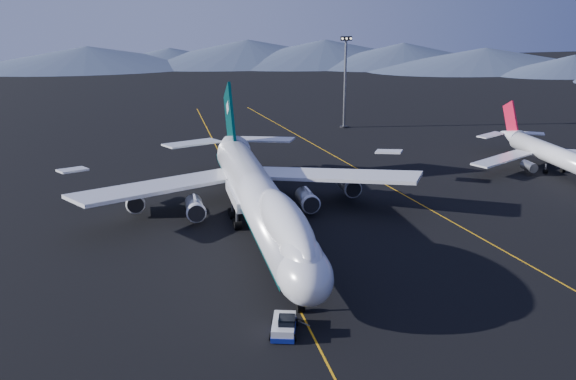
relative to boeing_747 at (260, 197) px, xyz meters
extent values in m
plane|color=black|center=(0.00, -0.03, -5.81)|extent=(500.00, 500.00, 0.00)
cube|color=orange|center=(0.00, -0.03, -5.80)|extent=(0.25, 220.00, 0.01)
cube|color=orange|center=(30.00, 9.97, -5.80)|extent=(28.08, 198.09, 0.01)
cone|color=#46536C|center=(-40.81, 231.40, 0.19)|extent=(100.00, 100.00, 12.00)
cone|color=#46536C|center=(36.76, 232.07, 0.19)|extent=(100.00, 100.00, 12.00)
cone|color=#46536C|center=(110.33, 207.46, 0.19)|extent=(100.00, 100.00, 12.00)
cone|color=#46536C|center=(171.87, 160.24, 0.19)|extent=(100.00, 100.00, 12.00)
cylinder|color=silver|center=(0.00, -0.03, -0.21)|extent=(6.50, 56.00, 6.50)
ellipsoid|color=silver|center=(0.00, -28.03, -0.21)|extent=(6.50, 10.40, 6.50)
ellipsoid|color=silver|center=(0.00, -18.53, 2.29)|extent=(5.13, 25.16, 5.85)
cube|color=black|center=(0.00, -30.03, 0.99)|extent=(3.60, 1.61, 1.29)
cone|color=silver|center=(0.00, 32.97, 0.59)|extent=(6.50, 12.00, 6.50)
cube|color=#033636|center=(0.00, 0.97, -1.11)|extent=(6.24, 60.00, 1.10)
cube|color=silver|center=(0.00, 5.47, -1.31)|extent=(7.50, 13.00, 1.60)
cube|color=silver|center=(-14.50, 11.47, -0.61)|extent=(30.62, 23.28, 2.83)
cube|color=silver|center=(14.50, 11.47, -0.61)|extent=(30.62, 23.28, 2.83)
cylinder|color=slate|center=(-9.50, 7.47, -3.41)|extent=(2.90, 5.50, 2.90)
cylinder|color=slate|center=(-19.00, 13.97, -3.41)|extent=(2.90, 5.50, 2.90)
cylinder|color=slate|center=(9.50, 7.47, -3.41)|extent=(2.90, 5.50, 2.90)
cylinder|color=slate|center=(19.00, 13.97, -3.41)|extent=(2.90, 5.50, 2.90)
cube|color=#033636|center=(0.00, 31.97, 5.59)|extent=(0.55, 14.11, 15.94)
cube|color=silver|center=(-7.50, 34.47, 0.99)|extent=(12.39, 9.47, 0.98)
cube|color=silver|center=(7.50, 34.47, 0.99)|extent=(12.39, 9.47, 0.98)
cylinder|color=black|center=(0.00, -26.53, -5.26)|extent=(0.90, 1.10, 1.10)
cube|color=silver|center=(-3.00, -30.82, -4.97)|extent=(3.77, 5.46, 1.24)
cube|color=navy|center=(-3.00, -30.82, -5.42)|extent=(3.94, 5.70, 0.56)
cube|color=black|center=(-3.00, -30.82, -4.07)|extent=(2.24, 2.24, 1.01)
cylinder|color=silver|center=(65.80, 17.59, -2.10)|extent=(3.92, 33.02, 3.92)
cone|color=silver|center=(65.80, 37.20, -1.69)|extent=(3.92, 7.22, 3.92)
cube|color=silver|center=(55.48, 22.75, -2.93)|extent=(17.33, 11.70, 0.36)
cylinder|color=slate|center=(60.13, 20.17, -4.16)|extent=(1.96, 3.61, 1.96)
cube|color=red|center=(65.80, 37.71, 2.23)|extent=(0.36, 7.04, 8.31)
cylinder|color=black|center=(36.93, 72.75, -5.63)|extent=(2.27, 2.27, 0.38)
cylinder|color=slate|center=(36.93, 72.75, 6.01)|extent=(0.66, 0.66, 23.64)
cube|color=black|center=(36.93, 72.75, 18.11)|extent=(3.03, 0.76, 1.13)
camera|label=1|loc=(-16.71, -92.91, 31.17)|focal=40.00mm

